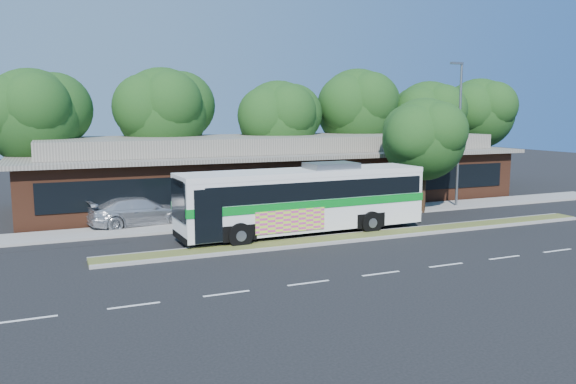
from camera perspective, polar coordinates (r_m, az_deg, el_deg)
name	(u,v)px	position (r m, az deg, el deg)	size (l,w,h in m)	color
ground	(378,239)	(27.10, 9.11, -4.77)	(120.00, 120.00, 0.00)	black
median_strip	(371,235)	(27.58, 8.45, -4.37)	(26.00, 1.10, 0.15)	#515B26
sidewalk	(318,216)	(32.57, 3.11, -2.42)	(44.00, 2.60, 0.12)	gray
plaza_building	(276,170)	(38.24, -1.23, 2.27)	(33.20, 11.20, 4.45)	#522919
lamp_post	(459,130)	(36.97, 16.95, 6.04)	(0.93, 0.18, 9.07)	slate
tree_bg_a	(40,115)	(37.47, -23.93, 7.20)	(6.47, 5.80, 8.63)	black
tree_bg_b	(169,110)	(39.22, -12.04, 8.11)	(6.69, 6.00, 9.00)	black
tree_bg_c	(283,118)	(40.57, -0.53, 7.50)	(6.24, 5.60, 8.26)	black
tree_bg_d	(361,107)	(44.64, 7.43, 8.53)	(6.91, 6.20, 9.37)	black
tree_bg_e	(431,116)	(47.13, 14.37, 7.50)	(6.47, 5.80, 8.50)	black
tree_bg_f	(481,112)	(51.75, 19.05, 7.69)	(6.69, 6.00, 8.92)	black
transit_bus	(305,195)	(27.53, 1.69, -0.34)	(12.59, 3.29, 3.50)	white
sedan	(140,211)	(30.86, -14.82, -1.90)	(2.18, 5.37, 1.56)	silver
sidewalk_tree	(427,137)	(34.78, 13.98, 5.42)	(5.46, 4.90, 6.86)	black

